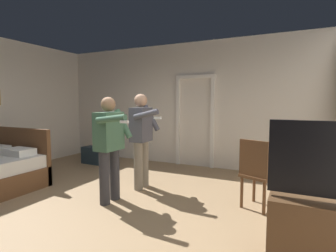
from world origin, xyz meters
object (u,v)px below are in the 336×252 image
at_px(side_table, 295,179).
at_px(laptop, 293,158).
at_px(bottle_on_table, 308,156).
at_px(person_blue_shirt, 110,142).
at_px(suitcase_dark, 95,155).
at_px(wooden_chair, 257,171).
at_px(person_striped_shirt, 142,135).

height_order(side_table, laptop, laptop).
xyz_separation_m(bottle_on_table, person_blue_shirt, (-2.65, -0.72, 0.10)).
bearing_deg(suitcase_dark, wooden_chair, -15.33).
distance_m(wooden_chair, person_striped_shirt, 1.97).
distance_m(laptop, wooden_chair, 0.50).
relative_size(side_table, bottle_on_table, 2.74).
distance_m(side_table, bottle_on_table, 0.38).
bearing_deg(side_table, laptop, -136.57).
relative_size(side_table, suitcase_dark, 1.19).
xyz_separation_m(wooden_chair, suitcase_dark, (-3.96, 1.20, -0.34)).
xyz_separation_m(wooden_chair, person_blue_shirt, (-2.02, -0.66, 0.36)).
xyz_separation_m(person_blue_shirt, person_striped_shirt, (0.09, 0.76, 0.03)).
relative_size(laptop, wooden_chair, 0.41).
distance_m(side_table, person_striped_shirt, 2.47).
relative_size(wooden_chair, person_blue_shirt, 0.63).
distance_m(bottle_on_table, person_blue_shirt, 2.74).
bearing_deg(suitcase_dark, person_striped_shirt, -26.83).
xyz_separation_m(side_table, person_striped_shirt, (-2.42, -0.03, 0.48)).
xyz_separation_m(laptop, bottle_on_table, (0.18, -0.04, 0.06)).
height_order(person_blue_shirt, person_striped_shirt, person_striped_shirt).
bearing_deg(laptop, person_striped_shirt, 179.76).
distance_m(person_blue_shirt, person_striped_shirt, 0.77).
bearing_deg(wooden_chair, suitcase_dark, 163.21).
xyz_separation_m(laptop, wooden_chair, (-0.44, -0.09, -0.21)).
bearing_deg(side_table, wooden_chair, -164.75).
height_order(side_table, person_blue_shirt, person_blue_shirt).
distance_m(laptop, person_blue_shirt, 2.58).
distance_m(bottle_on_table, wooden_chair, 0.68).
bearing_deg(bottle_on_table, laptop, 168.01).
xyz_separation_m(bottle_on_table, suitcase_dark, (-4.59, 1.14, -0.60)).
relative_size(side_table, person_blue_shirt, 0.44).
bearing_deg(laptop, bottle_on_table, -11.99).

